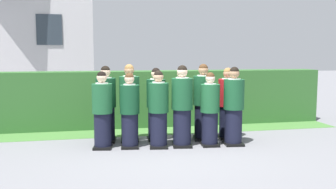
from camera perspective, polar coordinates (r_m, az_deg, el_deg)
ground_plane at (r=7.75m, az=0.44°, el=-7.97°), size 60.00×60.00×0.00m
student_front_row_0 at (r=7.59m, az=-10.06°, el=-2.65°), size 0.43×0.53×1.56m
student_front_row_1 at (r=7.57m, az=-5.90°, el=-2.74°), size 0.40×0.48×1.53m
student_front_row_2 at (r=7.55m, az=-1.47°, el=-2.55°), size 0.43×0.53×1.57m
student_front_row_3 at (r=7.63m, az=2.18°, el=-2.07°), size 0.46×0.56×1.68m
student_front_row_4 at (r=7.74m, az=6.46°, el=-2.53°), size 0.40×0.50×1.53m
student_front_row_5 at (r=7.88m, az=10.06°, el=-2.04°), size 0.43×0.51×1.64m
student_rear_row_0 at (r=8.12m, az=-9.51°, el=-1.73°), size 0.45×0.55×1.65m
student_rear_row_1 at (r=8.14m, az=-5.94°, el=-1.55°), size 0.44×0.51×1.69m
student_rear_row_2 at (r=8.17m, az=-1.85°, el=-1.77°), size 0.42×0.51×1.61m
student_rear_row_3 at (r=8.20m, az=2.11°, el=-1.74°), size 0.43×0.53×1.61m
student_rear_row_4 at (r=8.27m, az=5.41°, el=-1.41°), size 0.47×0.56×1.69m
student_in_red_blazer at (r=8.42m, az=9.11°, el=-1.61°), size 0.43×0.50×1.60m
hedge at (r=9.86m, az=-2.41°, el=-0.58°), size 9.32×0.70×1.46m
school_building_main at (r=16.51m, az=-21.54°, el=10.23°), size 6.00×4.41×6.17m
lawn_strip at (r=9.20m, az=-1.58°, el=-5.66°), size 9.32×0.90×0.01m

